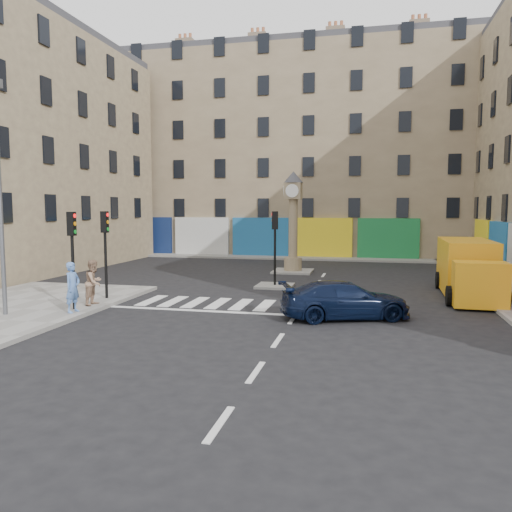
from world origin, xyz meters
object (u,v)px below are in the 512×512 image
(traffic_light_left_near, at_px, (72,244))
(clock_pillar, at_px, (293,215))
(traffic_light_island, at_px, (275,236))
(navy_sedan, at_px, (345,300))
(traffic_light_left_far, at_px, (105,240))
(yellow_van, at_px, (468,269))
(pedestrian_tan, at_px, (94,282))
(pedestrian_blue, at_px, (73,287))

(traffic_light_left_near, xyz_separation_m, clock_pillar, (6.30, 13.80, 0.93))
(traffic_light_island, bearing_deg, traffic_light_left_near, -128.93)
(clock_pillar, bearing_deg, traffic_light_left_near, -114.55)
(traffic_light_left_near, xyz_separation_m, navy_sedan, (10.11, 1.34, -1.94))
(traffic_light_island, relative_size, navy_sedan, 0.79)
(traffic_light_left_far, xyz_separation_m, yellow_van, (15.30, 4.81, -1.37))
(pedestrian_tan, bearing_deg, traffic_light_left_far, 12.64)
(traffic_light_left_near, distance_m, traffic_light_left_far, 2.40)
(traffic_light_left_near, bearing_deg, traffic_light_left_far, 90.00)
(traffic_light_left_near, relative_size, navy_sedan, 0.79)
(traffic_light_left_far, height_order, yellow_van, traffic_light_left_far)
(clock_pillar, distance_m, pedestrian_tan, 14.41)
(traffic_light_left_near, bearing_deg, yellow_van, 25.23)
(pedestrian_tan, bearing_deg, yellow_van, -66.21)
(traffic_light_left_far, xyz_separation_m, traffic_light_island, (6.30, 5.40, -0.03))
(yellow_van, bearing_deg, pedestrian_blue, -150.84)
(traffic_light_island, xyz_separation_m, pedestrian_blue, (-6.00, -8.33, -1.51))
(clock_pillar, distance_m, yellow_van, 11.39)
(clock_pillar, xyz_separation_m, navy_sedan, (3.81, -12.46, -2.87))
(traffic_light_island, xyz_separation_m, navy_sedan, (3.81, -6.46, -1.91))
(navy_sedan, distance_m, pedestrian_blue, 9.99)
(traffic_light_island, bearing_deg, navy_sedan, -59.47)
(traffic_light_left_near, relative_size, yellow_van, 0.53)
(traffic_light_left_far, bearing_deg, pedestrian_blue, -84.15)
(traffic_light_island, xyz_separation_m, pedestrian_tan, (-6.00, -6.87, -1.54))
(yellow_van, xyz_separation_m, pedestrian_tan, (-15.00, -6.27, -0.20))
(traffic_light_island, relative_size, pedestrian_tan, 2.05)
(pedestrian_blue, bearing_deg, pedestrian_tan, 6.35)
(traffic_light_island, height_order, navy_sedan, traffic_light_island)
(navy_sedan, xyz_separation_m, pedestrian_blue, (-9.81, -1.86, 0.41))
(traffic_light_left_near, height_order, navy_sedan, traffic_light_left_near)
(traffic_light_left_near, distance_m, traffic_light_island, 10.03)
(traffic_light_left_near, bearing_deg, pedestrian_blue, -60.30)
(traffic_light_left_far, relative_size, clock_pillar, 0.61)
(traffic_light_island, distance_m, yellow_van, 9.12)
(navy_sedan, height_order, yellow_van, yellow_van)
(traffic_light_left_near, relative_size, pedestrian_blue, 1.98)
(navy_sedan, bearing_deg, yellow_van, -61.30)
(traffic_light_island, xyz_separation_m, clock_pillar, (0.00, 6.00, 0.96))
(yellow_van, bearing_deg, traffic_light_island, 178.12)
(traffic_light_left_far, relative_size, pedestrian_blue, 1.98)
(navy_sedan, bearing_deg, traffic_light_left_far, 64.17)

